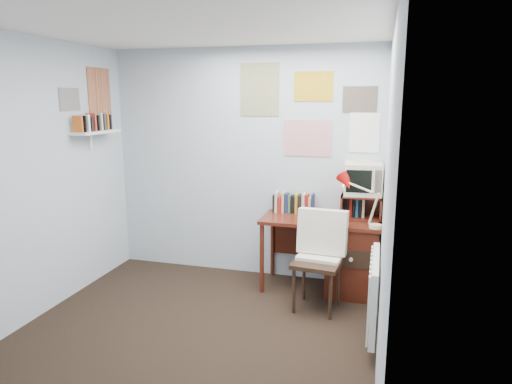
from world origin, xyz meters
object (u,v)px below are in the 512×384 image
crt_tv (363,177)px  radiator (374,293)px  desk_lamp (377,205)px  tv_riser (361,207)px  desk (347,254)px  wall_shelf (96,132)px  desk_chair (317,263)px

crt_tv → radiator: 1.32m
desk_lamp → tv_riser: (-0.15, 0.31, -0.10)m
desk → radiator: size_ratio=1.50×
tv_riser → wall_shelf: 2.83m
desk → desk_chair: (-0.24, -0.47, 0.05)m
desk → crt_tv: 0.80m
tv_riser → wall_shelf: (-2.69, -0.49, 0.74)m
desk_lamp → tv_riser: desk_lamp is taller
desk_lamp → radiator: bearing=-94.5°
desk → tv_riser: bearing=43.0°
desk → desk_chair: 0.53m
radiator → wall_shelf: size_ratio=1.29×
tv_riser → radiator: tv_riser is taller
crt_tv → desk_lamp: bearing=-70.3°
desk → radiator: desk is taller
desk_chair → radiator: size_ratio=1.13×
desk → crt_tv: (0.12, 0.13, 0.78)m
radiator → wall_shelf: bearing=169.1°
radiator → wall_shelf: (-2.86, 0.55, 1.20)m
desk_chair → crt_tv: bearing=66.6°
desk → desk_lamp: 0.67m
desk_lamp → radiator: desk_lamp is taller
desk_lamp → tv_riser: bearing=109.6°
desk_chair → tv_riser: tv_riser is taller
wall_shelf → desk: bearing=8.4°
desk_lamp → wall_shelf: (-2.84, -0.18, 0.64)m
desk_chair → desk_lamp: bearing=35.2°
desk_lamp → crt_tv: 0.42m
desk → desk_chair: bearing=-116.7°
wall_shelf → crt_tv: bearing=10.7°
desk_chair → tv_riser: bearing=65.7°
tv_riser → wall_shelf: size_ratio=0.65×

